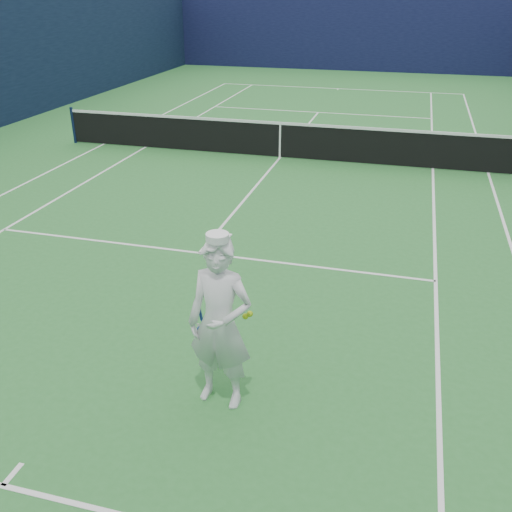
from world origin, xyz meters
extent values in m
plane|color=#2B7230|center=(0.00, 0.00, 0.00)|extent=(80.00, 80.00, 0.00)
cube|color=white|center=(0.00, 11.88, 0.00)|extent=(11.03, 0.06, 0.01)
cube|color=white|center=(0.00, -11.88, 0.00)|extent=(11.03, 0.06, 0.01)
cube|color=white|center=(-5.49, 0.00, 0.00)|extent=(0.06, 23.83, 0.01)
cube|color=white|center=(5.49, 0.00, 0.00)|extent=(0.06, 23.83, 0.01)
cube|color=white|center=(-4.12, 0.00, 0.00)|extent=(0.06, 23.77, 0.01)
cube|color=white|center=(4.12, 0.00, 0.00)|extent=(0.06, 23.77, 0.01)
cube|color=white|center=(0.00, 6.40, 0.00)|extent=(8.23, 0.06, 0.01)
cube|color=white|center=(0.00, -6.40, 0.00)|extent=(8.23, 0.06, 0.01)
cube|color=white|center=(0.00, 0.00, 0.00)|extent=(0.06, 12.80, 0.01)
cube|color=white|center=(0.00, 11.73, 0.00)|extent=(0.06, 0.30, 0.01)
cube|color=white|center=(0.00, -11.73, 0.00)|extent=(0.06, 0.30, 0.01)
cube|color=#0E1135|center=(0.00, 18.00, 2.00)|extent=(20.12, 0.12, 4.00)
cylinder|color=#141E4C|center=(-6.40, 0.00, 0.54)|extent=(0.09, 0.09, 1.07)
cube|color=black|center=(0.00, 0.00, 0.50)|extent=(12.79, 0.02, 0.92)
cube|color=white|center=(0.00, 0.00, 0.97)|extent=(12.79, 0.04, 0.07)
cube|color=white|center=(0.00, 0.00, 0.47)|extent=(0.05, 0.03, 0.94)
imported|color=silver|center=(1.66, -10.09, 1.03)|extent=(0.79, 0.56, 2.06)
cylinder|color=white|center=(1.66, -10.09, 2.08)|extent=(0.24, 0.24, 0.08)
cube|color=white|center=(1.67, -9.96, 2.05)|extent=(0.19, 0.12, 0.02)
cylinder|color=navy|center=(1.39, -9.98, 1.07)|extent=(0.04, 0.09, 0.22)
cube|color=#1C3B9C|center=(1.39, -9.92, 0.89)|extent=(0.02, 0.02, 0.14)
torus|color=#1C3B9C|center=(1.40, -9.86, 0.69)|extent=(0.30, 0.13, 0.29)
cube|color=beige|center=(1.40, -9.86, 0.69)|extent=(0.22, 0.02, 0.30)
sphere|color=#AFCD17|center=(1.93, -10.01, 1.13)|extent=(0.07, 0.07, 0.07)
sphere|color=#AFCD17|center=(1.97, -10.00, 1.16)|extent=(0.07, 0.07, 0.07)
camera|label=1|loc=(3.44, -15.12, 4.43)|focal=40.00mm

